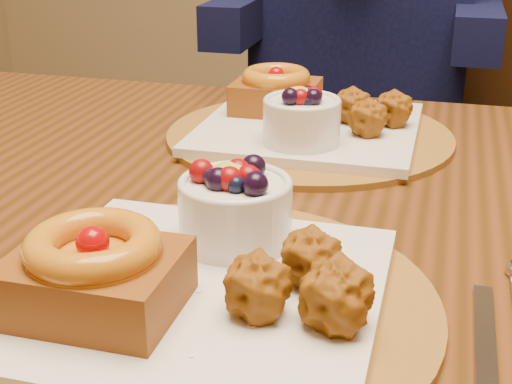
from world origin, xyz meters
TOP-DOWN VIEW (x-y plane):
  - dining_table at (-0.09, -0.12)m, footprint 1.60×0.90m
  - place_setting_near at (-0.10, -0.33)m, footprint 0.38×0.38m
  - place_setting_far at (-0.10, 0.10)m, footprint 0.38×0.38m
  - cutlery_near at (0.14, -0.32)m, footprint 0.06×0.17m
  - chair_far at (0.09, 0.80)m, footprint 0.49×0.49m

SIDE VIEW (x-z plane):
  - chair_far at x=0.09m, z-range 0.05..1.07m
  - dining_table at x=-0.09m, z-range 0.30..1.06m
  - cutlery_near at x=0.14m, z-range 0.76..0.76m
  - place_setting_far at x=-0.10m, z-range 0.74..0.83m
  - place_setting_near at x=-0.10m, z-range 0.74..0.83m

